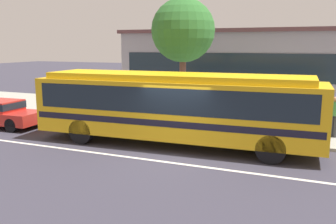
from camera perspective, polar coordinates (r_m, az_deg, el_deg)
name	(u,v)px	position (r m, az deg, el deg)	size (l,w,h in m)	color
ground_plane	(174,156)	(13.25, 0.99, -6.79)	(120.00, 120.00, 0.00)	#363441
sidewalk_slab	(221,119)	(19.45, 8.32, -1.15)	(60.00, 8.00, 0.12)	#9A9B8F
lane_stripe_center	(166,162)	(12.54, -0.37, -7.77)	(56.00, 0.16, 0.01)	silver
transit_bus	(175,104)	(14.30, 1.09, 1.25)	(11.24, 3.06, 2.82)	gold
pedestrian_waiting_near_sign	(163,108)	(16.60, -0.72, 0.68)	(0.41, 0.41, 1.70)	#182C4B
pedestrian_walking_along_curb	(177,105)	(17.48, 1.34, 1.05)	(0.46, 0.46, 1.64)	#71595F
pedestrian_standing_by_tree	(335,113)	(16.66, 24.51, -0.20)	(0.47, 0.47, 1.70)	#3B3D42
bus_stop_sign	(297,103)	(15.20, 19.48, 1.38)	(0.14, 0.44, 2.44)	gray
street_tree_near_stop	(183,31)	(18.96, 2.35, 12.49)	(3.22, 3.22, 6.14)	brown
station_building	(245,65)	(26.97, 11.82, 7.10)	(16.02, 8.27, 4.92)	gray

